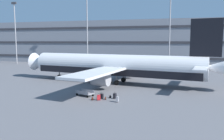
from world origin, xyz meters
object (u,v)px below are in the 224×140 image
Objects in this scene: suitcase_upright at (115,96)px; baggage_cart at (85,93)px; airliner at (116,66)px; backpack_black at (92,99)px; backpack_scuffed at (110,97)px; suitcase_red at (102,96)px; backpack_navy at (105,98)px; suitcase_purple at (117,99)px; suitcase_laid_flat at (99,97)px.

baggage_cart is at bearing 174.86° from suitcase_upright.
suitcase_upright is (2.87, -11.52, -2.85)m from airliner.
backpack_black is 1.09× the size of backpack_scuffed.
suitcase_red is 0.79m from backpack_navy.
suitcase_purple is 5.82m from baggage_cart.
suitcase_laid_flat is 0.87m from backpack_black.
backpack_navy reaches higher than backpack_black.
suitcase_upright is at bearing 18.30° from suitcase_red.
suitcase_red is at bearing -18.44° from baggage_cart.
backpack_black is (-2.66, -1.68, -0.18)m from suitcase_upright.
backpack_navy is at bearing -81.75° from airliner.
backpack_scuffed is 0.14× the size of baggage_cart.
backpack_navy is (1.82, -12.52, -3.03)m from airliner.
airliner reaches higher than suitcase_upright.
backpack_black is at bearing -89.11° from airliner.
baggage_cart is (-2.76, 1.89, 0.02)m from suitcase_laid_flat.
suitcase_laid_flat reaches higher than backpack_black.
backpack_navy is (1.61, 0.69, 0.01)m from backpack_black.
suitcase_purple is (0.81, -1.76, 0.01)m from suitcase_upright.
backpack_scuffed is (-1.49, 1.92, -0.22)m from suitcase_purple.
airliner is 13.35m from suitcase_laid_flat.
backpack_navy reaches higher than backpack_scuffed.
suitcase_red is at bearing 80.67° from suitcase_laid_flat.
airliner is 12.47m from suitcase_red.
backpack_black is (-0.98, -1.13, -0.18)m from suitcase_red.
suitcase_purple is at bearing -6.01° from suitcase_laid_flat.
airliner reaches higher than baggage_cart.
airliner is 78.51× the size of backpack_navy.
backpack_scuffed is (1.15, 1.64, -0.21)m from suitcase_laid_flat.
backpack_scuffed is at bearing 54.94° from suitcase_laid_flat.
suitcase_purple is 0.29× the size of baggage_cart.
backpack_black is (-0.83, -0.21, -0.19)m from suitcase_laid_flat.
suitcase_purple reaches higher than backpack_black.
suitcase_laid_flat is at bearing -148.42° from backpack_navy.
suitcase_red is 1.87× the size of backpack_navy.
suitcase_red is 1.50m from backpack_black.
baggage_cart is (-5.40, 2.17, 0.01)m from suitcase_purple.
backpack_navy is (-1.86, 0.76, -0.19)m from suitcase_purple.
backpack_scuffed is at bearing 35.73° from suitcase_red.
backpack_navy is (-1.05, -1.00, -0.18)m from suitcase_upright.
baggage_cart is at bearing 145.58° from suitcase_laid_flat.
suitcase_laid_flat is 2.01m from backpack_scuffed.
backpack_black is at bearing -137.00° from backpack_scuffed.
baggage_cart is at bearing 161.56° from suitcase_red.
airliner is 80.48× the size of backpack_black.
baggage_cart is at bearing 132.65° from backpack_black.
airliner is at bearing 94.54° from suitcase_laid_flat.
suitcase_purple is at bearing -22.22° from backpack_navy.
baggage_cart is (-3.54, 1.41, 0.21)m from backpack_navy.
backpack_scuffed is at bearing 127.85° from suitcase_purple.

